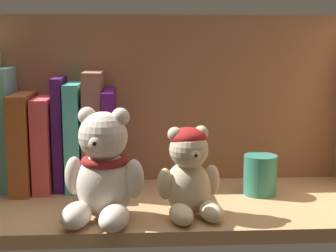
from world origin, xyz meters
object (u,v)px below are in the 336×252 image
object	(u,v)px
book_3	(8,128)
book_8	(94,129)
book_6	(61,133)
book_9	(111,138)
teddy_bear_smaller	(189,174)
book_7	(75,135)
pillar_candle	(260,175)
book_4	(27,140)
teddy_bear_larger	(103,173)
book_5	(46,142)

from	to	relation	value
book_3	book_8	bearing A→B (deg)	0.00
book_6	book_8	xyz separation A→B (cm)	(5.50, 0.00, 0.48)
book_9	book_6	bearing A→B (deg)	180.00
book_6	teddy_bear_smaller	xyz separation A→B (cm)	(20.22, -15.79, -3.25)
book_3	book_8	world-z (taller)	book_3
book_3	book_6	xyz separation A→B (cm)	(8.72, 0.00, -0.79)
book_7	pillar_candle	world-z (taller)	book_7
pillar_candle	book_3	bearing A→B (deg)	171.08
book_4	teddy_bear_smaller	xyz separation A→B (cm)	(26.01, -15.79, -2.01)
teddy_bear_smaller	book_3	bearing A→B (deg)	151.37
book_6	teddy_bear_smaller	world-z (taller)	book_6
book_6	teddy_bear_larger	size ratio (longest dim) A/B	1.19
teddy_bear_smaller	book_6	bearing A→B (deg)	142.01
book_6	pillar_candle	size ratio (longest dim) A/B	2.89
book_4	book_7	world-z (taller)	book_7
book_8	book_9	xyz separation A→B (cm)	(2.82, 0.00, -1.48)
book_3	book_4	world-z (taller)	book_3
book_4	book_5	xyz separation A→B (cm)	(3.25, 0.00, -0.36)
book_9	teddy_bear_larger	xyz separation A→B (cm)	(-0.11, -16.72, -1.64)
book_4	book_8	bearing A→B (deg)	0.00
book_4	teddy_bear_larger	size ratio (longest dim) A/B	1.03
book_5	book_9	bearing A→B (deg)	0.00
teddy_bear_larger	book_9	bearing A→B (deg)	89.61
book_7	book_9	bearing A→B (deg)	0.00
book_9	teddy_bear_smaller	xyz separation A→B (cm)	(11.91, -15.79, -2.25)
book_3	book_7	world-z (taller)	book_3
book_8	book_5	bearing A→B (deg)	180.00
book_4	book_5	size ratio (longest dim) A/B	1.05
book_5	pillar_candle	world-z (taller)	book_5
book_7	book_4	bearing A→B (deg)	180.00
book_9	teddy_bear_smaller	distance (cm)	19.91
book_9	pillar_candle	distance (cm)	25.77
book_8	book_9	bearing A→B (deg)	0.00
book_4	book_6	size ratio (longest dim) A/B	0.87
book_6	book_9	size ratio (longest dim) A/B	1.12
book_3	book_6	distance (cm)	8.75
teddy_bear_smaller	book_8	bearing A→B (deg)	132.99
book_8	teddy_bear_larger	world-z (taller)	book_8
book_3	teddy_bear_smaller	distance (cm)	33.21
book_7	teddy_bear_larger	xyz separation A→B (cm)	(5.80, -16.72, -2.18)
book_8	teddy_bear_smaller	world-z (taller)	book_8
teddy_bear_smaller	book_9	bearing A→B (deg)	127.02
book_4	book_6	world-z (taller)	book_6
book_5	teddy_bear_smaller	xyz separation A→B (cm)	(22.77, -15.79, -1.64)
book_3	teddy_bear_smaller	size ratio (longest dim) A/B	1.58
book_6	teddy_bear_smaller	distance (cm)	25.86
book_5	book_9	world-z (taller)	book_9
book_7	book_8	world-z (taller)	book_8
book_8	pillar_candle	xyz separation A→B (cm)	(27.22, -6.50, -6.59)
book_5	book_3	bearing A→B (deg)	180.00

